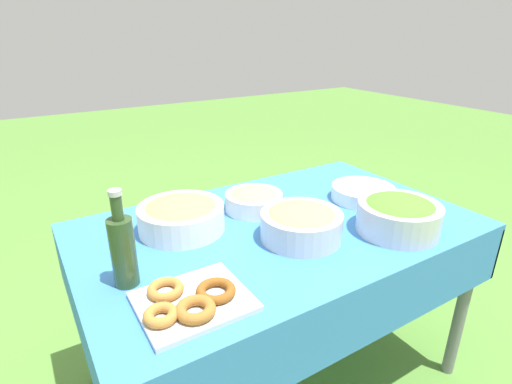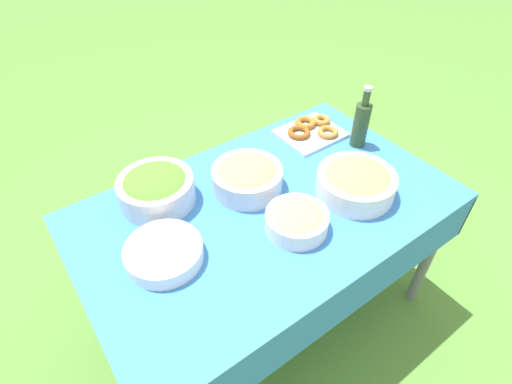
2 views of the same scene
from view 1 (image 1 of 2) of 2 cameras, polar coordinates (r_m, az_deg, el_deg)
ground_plane at (r=2.00m, az=2.73°, el=-24.46°), size 14.00×14.00×0.00m
picnic_table at (r=1.58m, az=3.17°, el=-7.66°), size 1.49×0.92×0.76m
salad_bowl at (r=1.55m, az=19.72°, el=-3.01°), size 0.30×0.30×0.13m
pasta_bowl at (r=1.64m, az=-0.31°, el=-1.09°), size 0.24×0.24×0.09m
donut_platter at (r=1.12m, az=-9.31°, el=-15.08°), size 0.30×0.26×0.05m
plate_stack at (r=1.81m, az=15.01°, el=-0.12°), size 0.27×0.27×0.06m
olive_oil_bottle at (r=1.20m, az=-18.49°, el=-7.70°), size 0.07×0.07×0.30m
bread_bowl at (r=1.42m, az=6.50°, el=-4.35°), size 0.29×0.29×0.12m
fruit_bowl at (r=1.49m, az=-10.63°, el=-3.23°), size 0.32×0.32×0.12m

